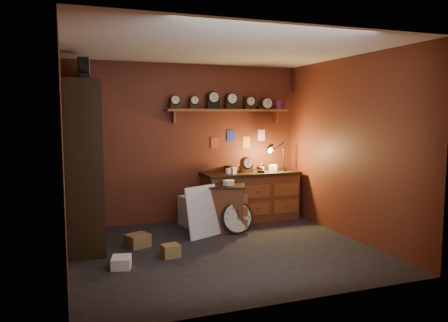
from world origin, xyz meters
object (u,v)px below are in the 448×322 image
shelving_unit (80,157)px  low_cabinet (225,205)px  big_round_clock (237,218)px  workbench (250,193)px

shelving_unit → low_cabinet: 2.35m
shelving_unit → big_round_clock: (2.29, -0.27, -1.00)m
workbench → shelving_unit: bearing=-170.1°
workbench → big_round_clock: 0.97m
shelving_unit → big_round_clock: size_ratio=5.06×
shelving_unit → low_cabinet: size_ratio=3.14×
low_cabinet → big_round_clock: size_ratio=1.61×
shelving_unit → workbench: 2.99m
shelving_unit → workbench: size_ratio=1.52×
shelving_unit → low_cabinet: (2.19, 0.01, -0.85)m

